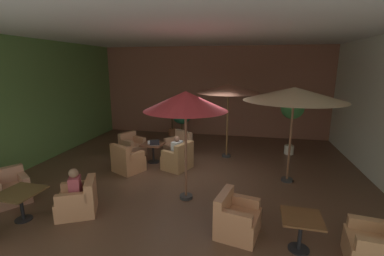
# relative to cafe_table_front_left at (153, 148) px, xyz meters

# --- Properties ---
(ground_plane) EXTENTS (10.43, 10.39, 0.02)m
(ground_plane) POSITION_rel_cafe_table_front_left_xyz_m (1.44, -1.04, -0.50)
(ground_plane) COLOR brown
(wall_back_brick) EXTENTS (10.43, 0.08, 4.04)m
(wall_back_brick) POSITION_rel_cafe_table_front_left_xyz_m (1.44, 4.11, 1.53)
(wall_back_brick) COLOR #8C5742
(wall_back_brick) RESTS_ON ground_plane
(wall_left_accent) EXTENTS (0.08, 10.39, 4.04)m
(wall_left_accent) POSITION_rel_cafe_table_front_left_xyz_m (-3.73, -1.04, 1.53)
(wall_left_accent) COLOR #588140
(wall_left_accent) RESTS_ON ground_plane
(ceiling_slab) EXTENTS (10.43, 10.39, 0.06)m
(ceiling_slab) POSITION_rel_cafe_table_front_left_xyz_m (1.44, -1.04, 3.59)
(ceiling_slab) COLOR silver
(ceiling_slab) RESTS_ON wall_back_brick
(cafe_table_front_left) EXTENTS (0.75, 0.75, 0.65)m
(cafe_table_front_left) POSITION_rel_cafe_table_front_left_xyz_m (0.00, 0.00, 0.00)
(cafe_table_front_left) COLOR black
(cafe_table_front_left) RESTS_ON ground_plane
(armchair_front_left_north) EXTENTS (0.94, 0.95, 0.85)m
(armchair_front_left_north) POSITION_rel_cafe_table_front_left_xyz_m (-0.96, 0.44, -0.16)
(armchair_front_left_north) COLOR tan
(armchair_front_left_north) RESTS_ON ground_plane
(armchair_front_left_east) EXTENTS (1.05, 1.03, 0.89)m
(armchair_front_left_east) POSITION_rel_cafe_table_front_left_xyz_m (-0.50, -0.94, -0.16)
(armchair_front_left_east) COLOR tan
(armchair_front_left_east) RESTS_ON ground_plane
(armchair_front_left_south) EXTENTS (0.98, 1.03, 0.88)m
(armchair_front_left_south) POSITION_rel_cafe_table_front_left_xyz_m (0.98, -0.42, -0.16)
(armchair_front_left_south) COLOR tan
(armchair_front_left_south) RESTS_ON ground_plane
(armchair_front_left_west) EXTENTS (1.09, 1.07, 0.88)m
(armchair_front_left_west) POSITION_rel_cafe_table_front_left_xyz_m (0.66, 0.85, -0.17)
(armchair_front_left_west) COLOR tan
(armchair_front_left_west) RESTS_ON ground_plane
(cafe_table_front_right) EXTENTS (0.71, 0.71, 0.65)m
(cafe_table_front_right) POSITION_rel_cafe_table_front_left_xyz_m (4.05, -3.68, 0.01)
(cafe_table_front_right) COLOR black
(cafe_table_front_right) RESTS_ON ground_plane
(armchair_front_right_north) EXTENTS (0.91, 0.96, 0.81)m
(armchair_front_right_north) POSITION_rel_cafe_table_front_left_xyz_m (2.93, -3.43, -0.18)
(armchair_front_right_north) COLOR #BB7B52
(armchair_front_right_north) RESTS_ON ground_plane
(armchair_front_right_east) EXTENTS (0.90, 0.89, 0.82)m
(armchair_front_right_east) POSITION_rel_cafe_table_front_left_xyz_m (5.19, -3.85, -0.17)
(armchair_front_right_east) COLOR tan
(armchair_front_right_east) RESTS_ON ground_plane
(cafe_table_mid_center) EXTENTS (0.84, 0.84, 0.65)m
(cafe_table_mid_center) POSITION_rel_cafe_table_front_left_xyz_m (-1.52, -3.88, 0.04)
(cafe_table_mid_center) COLOR black
(cafe_table_mid_center) RESTS_ON ground_plane
(armchair_mid_center_north) EXTENTS (1.06, 1.04, 0.78)m
(armchair_mid_center_north) POSITION_rel_cafe_table_front_left_xyz_m (-2.43, -3.25, -0.19)
(armchair_mid_center_north) COLOR tan
(armchair_mid_center_north) RESTS_ON ground_plane
(armchair_mid_center_south) EXTENTS (1.04, 1.01, 0.77)m
(armchair_mid_center_south) POSITION_rel_cafe_table_front_left_xyz_m (-0.51, -3.39, -0.20)
(armchair_mid_center_south) COLOR tan
(armchair_mid_center_south) RESTS_ON ground_plane
(patio_umbrella_tall_red) EXTENTS (2.17, 2.17, 2.59)m
(patio_umbrella_tall_red) POSITION_rel_cafe_table_front_left_xyz_m (2.37, 1.07, 1.93)
(patio_umbrella_tall_red) COLOR #2D2D2D
(patio_umbrella_tall_red) RESTS_ON ground_plane
(patio_umbrella_center_beige) EXTENTS (2.66, 2.66, 2.65)m
(patio_umbrella_center_beige) POSITION_rel_cafe_table_front_left_xyz_m (4.23, -0.68, 1.97)
(patio_umbrella_center_beige) COLOR #2D2D2D
(patio_umbrella_center_beige) RESTS_ON ground_plane
(patio_umbrella_near_wall) EXTENTS (1.94, 1.94, 2.64)m
(patio_umbrella_near_wall) POSITION_rel_cafe_table_front_left_xyz_m (1.65, -2.24, 1.91)
(patio_umbrella_near_wall) COLOR #2D2D2D
(patio_umbrella_near_wall) RESTS_ON ground_plane
(potted_tree_left_corner) EXTENTS (0.81, 0.81, 2.14)m
(potted_tree_left_corner) POSITION_rel_cafe_table_front_left_xyz_m (4.62, 1.84, 1.14)
(potted_tree_left_corner) COLOR beige
(potted_tree_left_corner) RESTS_ON ground_plane
(potted_tree_mid_left) EXTENTS (0.82, 0.82, 1.67)m
(potted_tree_mid_left) POSITION_rel_cafe_table_front_left_xyz_m (0.41, 2.35, 0.65)
(potted_tree_mid_left) COLOR silver
(potted_tree_mid_left) RESTS_ON ground_plane
(potted_tree_mid_right) EXTENTS (0.72, 0.72, 1.65)m
(potted_tree_mid_right) POSITION_rel_cafe_table_front_left_xyz_m (-0.38, 3.63, 0.70)
(potted_tree_mid_right) COLOR #AB6441
(potted_tree_mid_right) RESTS_ON ground_plane
(patron_blue_shirt) EXTENTS (0.33, 0.40, 0.63)m
(patron_blue_shirt) POSITION_rel_cafe_table_front_left_xyz_m (0.94, -0.41, 0.22)
(patron_blue_shirt) COLOR silver
(patron_blue_shirt) RESTS_ON ground_plane
(patron_by_window) EXTENTS (0.34, 0.39, 0.65)m
(patron_by_window) POSITION_rel_cafe_table_front_left_xyz_m (-0.55, -3.41, 0.21)
(patron_by_window) COLOR #A8444E
(patron_by_window) RESTS_ON ground_plane
(iced_drink_cup) EXTENTS (0.08, 0.08, 0.11)m
(iced_drink_cup) POSITION_rel_cafe_table_front_left_xyz_m (-0.13, -0.06, 0.22)
(iced_drink_cup) COLOR white
(iced_drink_cup) RESTS_ON cafe_table_front_left
(open_laptop) EXTENTS (0.36, 0.31, 0.20)m
(open_laptop) POSITION_rel_cafe_table_front_left_xyz_m (0.11, -0.14, 0.21)
(open_laptop) COLOR #9EA0A5
(open_laptop) RESTS_ON cafe_table_front_left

